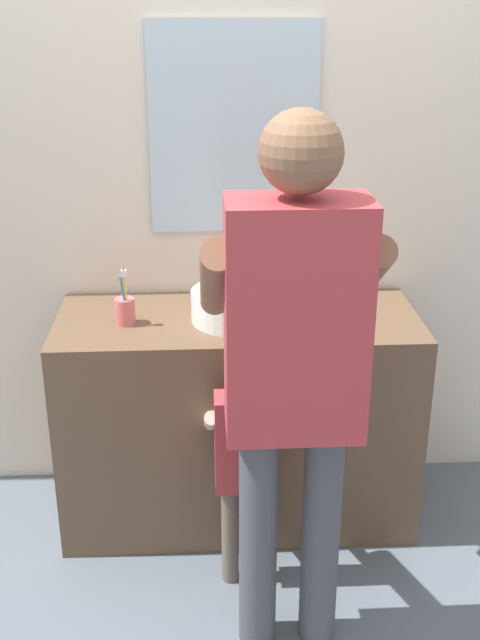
{
  "coord_description": "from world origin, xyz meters",
  "views": [
    {
      "loc": [
        -0.13,
        -2.3,
        1.9
      ],
      "look_at": [
        0.0,
        0.15,
        0.88
      ],
      "focal_mm": 43.65,
      "sensor_mm": 36.0,
      "label": 1
    }
  ],
  "objects_px": {
    "soap_bottle": "(338,301)",
    "adult_parent": "(294,353)",
    "toothbrush_cup": "(125,310)",
    "child_toddler": "(244,454)"
  },
  "relations": [
    {
      "from": "soap_bottle",
      "to": "adult_parent",
      "type": "height_order",
      "value": "adult_parent"
    },
    {
      "from": "toothbrush_cup",
      "to": "child_toddler",
      "type": "height_order",
      "value": "toothbrush_cup"
    },
    {
      "from": "toothbrush_cup",
      "to": "adult_parent",
      "type": "distance_m",
      "value": 0.82
    },
    {
      "from": "child_toddler",
      "to": "toothbrush_cup",
      "type": "bearing_deg",
      "value": 137.79
    },
    {
      "from": "toothbrush_cup",
      "to": "soap_bottle",
      "type": "bearing_deg",
      "value": 0.42
    },
    {
      "from": "adult_parent",
      "to": "soap_bottle",
      "type": "bearing_deg",
      "value": 69.56
    },
    {
      "from": "child_toddler",
      "to": "adult_parent",
      "type": "xyz_separation_m",
      "value": [
        0.12,
        -0.26,
        0.49
      ]
    },
    {
      "from": "soap_bottle",
      "to": "adult_parent",
      "type": "relative_size",
      "value": 0.1
    },
    {
      "from": "soap_bottle",
      "to": "child_toddler",
      "type": "relative_size",
      "value": 0.19
    },
    {
      "from": "toothbrush_cup",
      "to": "child_toddler",
      "type": "distance_m",
      "value": 0.66
    }
  ]
}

